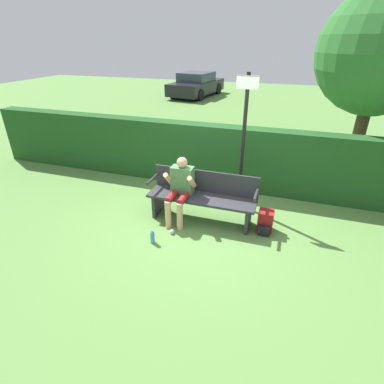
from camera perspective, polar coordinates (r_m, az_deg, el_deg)
name	(u,v)px	position (r m, az deg, el deg)	size (l,w,h in m)	color
ground_plane	(201,220)	(5.71, 1.75, -5.32)	(40.00, 40.00, 0.00)	#5B8942
hedge_back	(222,157)	(6.78, 5.74, 6.65)	(12.00, 0.39, 1.41)	#1E4C1E
park_bench	(203,196)	(5.52, 2.03, -0.73)	(1.99, 0.52, 0.91)	#2D2D33
person_seated	(180,187)	(5.43, -2.25, 1.02)	(0.54, 0.63, 1.20)	#4C7F4C
backpack	(265,222)	(5.46, 13.79, -5.54)	(0.26, 0.34, 0.39)	maroon
water_bottle	(153,237)	(5.10, -7.53, -8.51)	(0.07, 0.07, 0.24)	#4C8CCC
signpost	(244,137)	(5.73, 9.79, 10.31)	(0.38, 0.09, 2.57)	black
parked_car	(196,85)	(18.66, 0.83, 19.75)	(2.43, 4.38, 1.33)	black
tree	(380,53)	(7.82, 32.19, 21.44)	(2.55, 2.55, 4.09)	#4C3823
litter_crumple	(172,232)	(5.32, -3.87, -7.56)	(0.08, 0.08, 0.08)	silver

